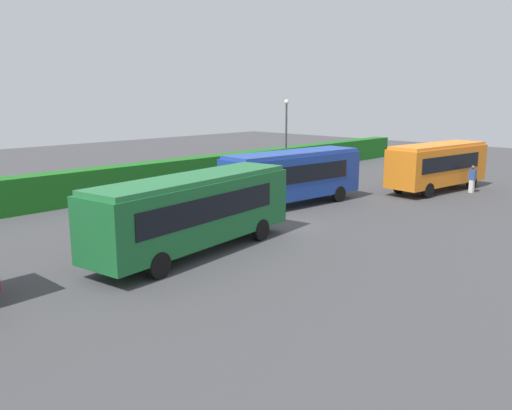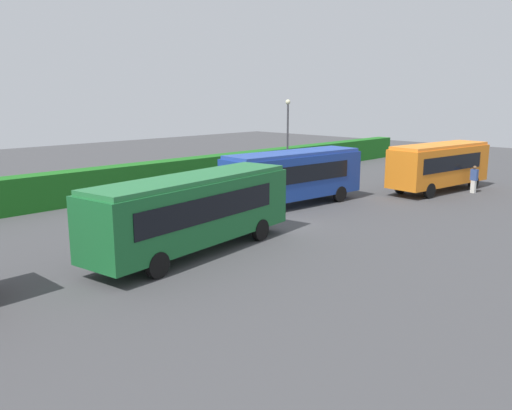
% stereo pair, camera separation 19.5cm
% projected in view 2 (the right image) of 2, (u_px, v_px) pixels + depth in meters
% --- Properties ---
extents(ground_plane, '(100.22, 100.22, 0.00)m').
position_uv_depth(ground_plane, '(280.00, 224.00, 27.65)').
color(ground_plane, '#424244').
extents(bus_green, '(10.66, 3.87, 3.30)m').
position_uv_depth(bus_green, '(194.00, 209.00, 22.33)').
color(bus_green, '#19602D').
rests_on(bus_green, ground_plane).
extents(bus_blue, '(9.78, 3.40, 3.28)m').
position_uv_depth(bus_blue, '(294.00, 175.00, 31.92)').
color(bus_blue, navy).
rests_on(bus_blue, ground_plane).
extents(bus_orange, '(9.01, 3.51, 3.29)m').
position_uv_depth(bus_orange, '(439.00, 164.00, 36.58)').
color(bus_orange, orange).
rests_on(bus_orange, ground_plane).
extents(person_right, '(0.32, 0.49, 1.88)m').
position_uv_depth(person_right, '(474.00, 179.00, 36.16)').
color(person_right, silver).
rests_on(person_right, ground_plane).
extents(hedge_row, '(62.11, 1.48, 2.08)m').
position_uv_depth(hedge_row, '(143.00, 178.00, 35.89)').
color(hedge_row, '#1C651C').
rests_on(hedge_row, ground_plane).
extents(lamppost, '(0.36, 0.36, 6.26)m').
position_uv_depth(lamppost, '(288.00, 132.00, 39.37)').
color(lamppost, '#38383D').
rests_on(lamppost, ground_plane).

